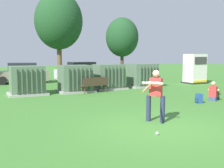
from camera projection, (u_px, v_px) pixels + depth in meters
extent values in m
plane|color=#3D752D|center=(157.00, 126.00, 8.54)|extent=(96.00, 96.00, 0.00)
cube|color=#9E9B93|center=(28.00, 94.00, 15.29)|extent=(2.10, 1.70, 0.12)
cube|color=#567056|center=(27.00, 79.00, 15.20)|extent=(1.80, 1.40, 1.50)
cube|color=#495F49|center=(17.00, 81.00, 14.24)|extent=(0.06, 0.12, 1.27)
cube|color=#495F49|center=(22.00, 81.00, 14.36)|extent=(0.06, 0.12, 1.27)
cube|color=#495F49|center=(27.00, 81.00, 14.47)|extent=(0.06, 0.12, 1.27)
cube|color=#495F49|center=(32.00, 80.00, 14.58)|extent=(0.06, 0.12, 1.27)
cube|color=#495F49|center=(37.00, 80.00, 14.69)|extent=(0.06, 0.12, 1.27)
cube|color=#495F49|center=(41.00, 80.00, 14.80)|extent=(0.06, 0.12, 1.27)
cube|color=#9E9B93|center=(75.00, 91.00, 16.46)|extent=(2.10, 1.70, 0.12)
cube|color=#567056|center=(75.00, 78.00, 16.38)|extent=(1.80, 1.40, 1.50)
cube|color=#495F49|center=(69.00, 79.00, 15.42)|extent=(0.06, 0.12, 1.27)
cube|color=#495F49|center=(73.00, 79.00, 15.53)|extent=(0.06, 0.12, 1.27)
cube|color=#495F49|center=(77.00, 79.00, 15.64)|extent=(0.06, 0.12, 1.27)
cube|color=#495F49|center=(81.00, 79.00, 15.75)|extent=(0.06, 0.12, 1.27)
cube|color=#495F49|center=(86.00, 78.00, 15.86)|extent=(0.06, 0.12, 1.27)
cube|color=#495F49|center=(90.00, 78.00, 15.98)|extent=(0.06, 0.12, 1.27)
cube|color=#9E9B93|center=(109.00, 88.00, 17.82)|extent=(2.10, 1.70, 0.12)
cube|color=#567056|center=(109.00, 76.00, 17.73)|extent=(1.80, 1.40, 1.50)
cube|color=#495F49|center=(105.00, 77.00, 16.78)|extent=(0.06, 0.12, 1.27)
cube|color=#495F49|center=(108.00, 77.00, 16.89)|extent=(0.06, 0.12, 1.27)
cube|color=#495F49|center=(112.00, 77.00, 17.00)|extent=(0.06, 0.12, 1.27)
cube|color=#495F49|center=(116.00, 77.00, 17.11)|extent=(0.06, 0.12, 1.27)
cube|color=#495F49|center=(119.00, 77.00, 17.22)|extent=(0.06, 0.12, 1.27)
cube|color=#495F49|center=(123.00, 76.00, 17.33)|extent=(0.06, 0.12, 1.27)
cube|color=#9E9B93|center=(142.00, 86.00, 19.08)|extent=(2.10, 1.70, 0.12)
cube|color=#567056|center=(142.00, 74.00, 18.99)|extent=(1.80, 1.40, 1.50)
cube|color=#495F49|center=(140.00, 76.00, 18.03)|extent=(0.06, 0.12, 1.27)
cube|color=#495F49|center=(144.00, 75.00, 18.15)|extent=(0.06, 0.12, 1.27)
cube|color=#495F49|center=(147.00, 75.00, 18.26)|extent=(0.06, 0.12, 1.27)
cube|color=#495F49|center=(150.00, 75.00, 18.37)|extent=(0.06, 0.12, 1.27)
cube|color=#495F49|center=(153.00, 75.00, 18.48)|extent=(0.06, 0.12, 1.27)
cube|color=#495F49|center=(156.00, 75.00, 18.59)|extent=(0.06, 0.12, 1.27)
cube|color=#262626|center=(194.00, 83.00, 21.53)|extent=(1.60, 1.40, 0.10)
cube|color=silver|center=(195.00, 68.00, 21.41)|extent=(1.40, 1.20, 2.20)
cube|color=#383838|center=(201.00, 61.00, 20.79)|extent=(1.19, 0.04, 0.55)
cube|color=yellow|center=(200.00, 81.00, 20.96)|extent=(1.33, 0.04, 0.16)
cube|color=#4C3828|center=(94.00, 85.00, 16.14)|extent=(1.84, 0.79, 0.05)
cube|color=#4C3828|center=(96.00, 81.00, 15.97)|extent=(1.76, 0.44, 0.44)
cylinder|color=#4C3828|center=(82.00, 90.00, 15.79)|extent=(0.06, 0.06, 0.42)
cylinder|color=#4C3828|center=(103.00, 88.00, 16.75)|extent=(0.06, 0.06, 0.42)
cylinder|color=#4C3828|center=(85.00, 90.00, 15.58)|extent=(0.06, 0.06, 0.42)
cylinder|color=#4C3828|center=(106.00, 88.00, 16.53)|extent=(0.06, 0.06, 0.42)
cylinder|color=#282D4C|center=(163.00, 109.00, 9.02)|extent=(0.16, 0.16, 0.88)
cylinder|color=#282D4C|center=(149.00, 108.00, 9.21)|extent=(0.16, 0.16, 0.88)
cube|color=red|center=(156.00, 87.00, 9.04)|extent=(0.44, 0.46, 0.60)
sphere|color=#DBAD89|center=(156.00, 74.00, 8.99)|extent=(0.23, 0.23, 0.23)
cylinder|color=#DBAD89|center=(156.00, 83.00, 8.64)|extent=(0.28, 0.54, 0.09)
cylinder|color=#DBAD89|center=(150.00, 83.00, 8.71)|extent=(0.51, 0.35, 0.09)
cylinder|color=#A5723F|center=(147.00, 88.00, 8.06)|extent=(0.69, 0.60, 0.21)
sphere|color=#A5723F|center=(151.00, 84.00, 8.44)|extent=(0.08, 0.08, 0.08)
sphere|color=white|center=(157.00, 133.00, 7.64)|extent=(0.09, 0.09, 0.09)
cube|color=#384C75|center=(213.00, 99.00, 13.32)|extent=(0.36, 0.41, 0.20)
cube|color=red|center=(213.00, 91.00, 13.29)|extent=(0.35, 0.42, 0.52)
sphere|color=#DBAD89|center=(213.00, 83.00, 13.24)|extent=(0.22, 0.22, 0.22)
cylinder|color=#384C75|center=(212.00, 96.00, 13.55)|extent=(0.46, 0.30, 0.13)
cylinder|color=#384C75|center=(214.00, 95.00, 13.72)|extent=(0.32, 0.23, 0.46)
cylinder|color=#384C75|center=(217.00, 96.00, 13.42)|extent=(0.46, 0.30, 0.13)
cylinder|color=#384C75|center=(218.00, 95.00, 13.59)|extent=(0.32, 0.23, 0.46)
cylinder|color=#DBAD89|center=(210.00, 91.00, 13.61)|extent=(0.41, 0.24, 0.32)
cylinder|color=#DBAD89|center=(219.00, 92.00, 13.31)|extent=(0.41, 0.24, 0.32)
cube|color=#264C8C|center=(199.00, 98.00, 12.69)|extent=(0.26, 0.35, 0.44)
cube|color=navy|center=(197.00, 100.00, 12.66)|extent=(0.10, 0.23, 0.22)
cylinder|color=brown|center=(60.00, 65.00, 21.19)|extent=(0.37, 0.37, 2.97)
ellipsoid|color=#1E4723|center=(59.00, 21.00, 20.83)|extent=(3.66, 3.66, 4.35)
cylinder|color=#4C3828|center=(122.00, 67.00, 24.04)|extent=(0.29, 0.29, 2.32)
ellipsoid|color=#1E4723|center=(122.00, 37.00, 23.76)|extent=(2.86, 2.86, 3.40)
cube|color=gray|center=(20.00, 76.00, 21.47)|extent=(4.34, 2.09, 0.80)
cube|color=#262B33|center=(22.00, 67.00, 21.45)|extent=(2.24, 1.75, 0.64)
cylinder|color=black|center=(3.00, 81.00, 20.25)|extent=(0.66, 0.28, 0.64)
cylinder|color=black|center=(3.00, 79.00, 21.84)|extent=(0.66, 0.28, 0.64)
cylinder|color=black|center=(39.00, 80.00, 21.16)|extent=(0.66, 0.28, 0.64)
cylinder|color=black|center=(36.00, 78.00, 22.75)|extent=(0.66, 0.28, 0.64)
cube|color=silver|center=(80.00, 74.00, 23.84)|extent=(4.26, 1.86, 0.80)
cube|color=#262B33|center=(82.00, 66.00, 23.83)|extent=(2.16, 1.64, 0.64)
cylinder|color=black|center=(69.00, 78.00, 22.51)|extent=(0.65, 0.24, 0.64)
cylinder|color=black|center=(63.00, 77.00, 24.00)|extent=(0.65, 0.24, 0.64)
cylinder|color=black|center=(98.00, 77.00, 23.73)|extent=(0.65, 0.24, 0.64)
cylinder|color=black|center=(90.00, 76.00, 25.22)|extent=(0.65, 0.24, 0.64)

